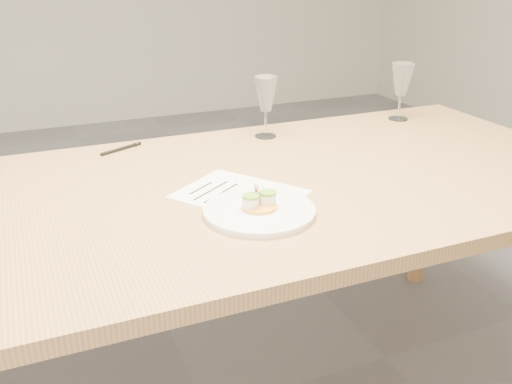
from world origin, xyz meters
name	(u,v)px	position (x,y,z in m)	size (l,w,h in m)	color
dining_table	(198,214)	(0.00, 0.00, 0.68)	(2.40, 1.00, 0.75)	#B3834E
dinner_plate	(259,210)	(0.09, -0.20, 0.76)	(0.27, 0.27, 0.07)	white
recipe_sheet	(240,194)	(0.09, -0.06, 0.75)	(0.37, 0.38, 0.00)	white
ballpoint_pen	(121,149)	(-0.12, 0.41, 0.76)	(0.14, 0.08, 0.01)	black
wine_glass_1	(266,95)	(0.36, 0.37, 0.89)	(0.08, 0.08, 0.20)	white
wine_glass_2	(402,80)	(0.91, 0.38, 0.90)	(0.08, 0.08, 0.21)	white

